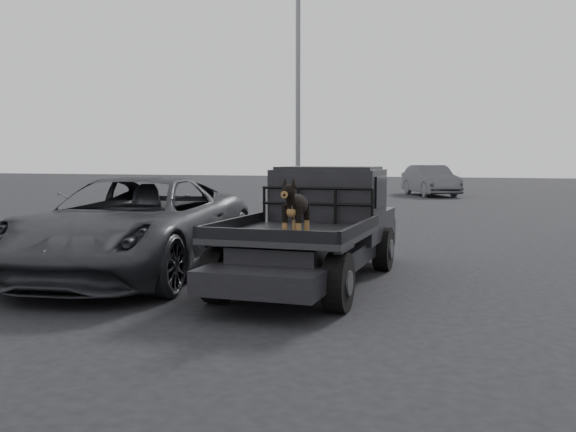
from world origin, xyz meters
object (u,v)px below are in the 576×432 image
(dog, at_px, (296,210))
(distant_car_a, at_px, (430,180))
(floodlight_near, at_px, (298,25))
(flatbed_ute, at_px, (313,254))
(parked_suv, at_px, (134,226))

(dog, relative_size, distant_car_a, 0.15)
(distant_car_a, distance_m, floodlight_near, 12.98)
(flatbed_ute, bearing_deg, floodlight_near, 108.50)
(dog, bearing_deg, floodlight_near, 107.48)
(distant_car_a, bearing_deg, parked_suv, -121.11)
(flatbed_ute, distance_m, distant_car_a, 24.43)
(dog, bearing_deg, parked_suv, 153.97)
(flatbed_ute, relative_size, parked_suv, 0.92)
(parked_suv, bearing_deg, flatbed_ute, -4.88)
(dog, height_order, distant_car_a, dog)
(dog, xyz_separation_m, distant_car_a, (-1.06, 26.23, -0.50))
(distant_car_a, bearing_deg, dog, -113.46)
(dog, height_order, floodlight_near, floodlight_near)
(dog, height_order, parked_suv, dog)
(parked_suv, relative_size, distant_car_a, 1.22)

